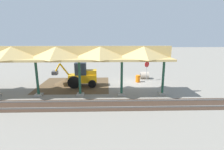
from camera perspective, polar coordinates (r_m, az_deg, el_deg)
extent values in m
plane|color=gray|center=(22.29, 7.28, -2.46)|extent=(120.00, 120.00, 0.00)
cube|color=brown|center=(21.64, -12.16, -3.13)|extent=(8.26, 7.00, 0.01)
cube|color=#9E998E|center=(18.52, 16.01, -5.85)|extent=(0.70, 0.70, 0.20)
cylinder|color=#1E4C38|center=(18.05, 16.35, -0.74)|extent=(0.24, 0.24, 3.60)
cube|color=#9E998E|center=(17.72, 3.11, -6.20)|extent=(0.70, 0.70, 0.20)
cylinder|color=#1E4C38|center=(17.23, 3.18, -0.87)|extent=(0.24, 0.24, 3.60)
cube|color=#9E998E|center=(17.86, -10.29, -6.24)|extent=(0.70, 0.70, 0.20)
cylinder|color=#1E4C38|center=(17.38, -10.52, -0.95)|extent=(0.24, 0.24, 3.60)
cube|color=#9E998E|center=(18.93, -22.81, -5.97)|extent=(0.70, 0.70, 0.20)
cylinder|color=#1E4C38|center=(18.47, -23.28, -0.98)|extent=(0.24, 0.24, 3.60)
cube|color=tan|center=(17.46, -17.52, 5.08)|extent=(21.84, 3.20, 0.20)
cube|color=tan|center=(17.39, -17.66, 7.20)|extent=(21.84, 0.20, 1.10)
pyramid|color=tan|center=(17.09, 10.26, 7.52)|extent=(3.72, 3.20, 1.10)
pyramid|color=tan|center=(16.74, -3.83, 7.58)|extent=(3.72, 3.20, 1.10)
pyramid|color=tan|center=(17.39, -17.66, 7.20)|extent=(3.72, 3.20, 1.10)
pyramid|color=tan|center=(18.94, -29.84, 6.53)|extent=(3.72, 3.20, 1.10)
cube|color=slate|center=(16.34, 10.72, -8.23)|extent=(60.00, 0.08, 0.15)
cube|color=slate|center=(15.05, 11.88, -10.21)|extent=(60.00, 0.08, 0.15)
cube|color=#38281E|center=(15.72, 11.26, -9.39)|extent=(60.00, 2.58, 0.03)
cylinder|color=gray|center=(23.17, 11.23, 1.02)|extent=(0.06, 0.06, 2.38)
cylinder|color=red|center=(22.98, 11.34, 3.46)|extent=(0.66, 0.44, 0.76)
cube|color=orange|center=(20.63, -9.50, -1.04)|extent=(3.28, 1.50, 0.90)
cube|color=#1E262D|center=(20.39, -10.19, 2.09)|extent=(1.37, 1.25, 1.40)
cube|color=orange|center=(20.42, -6.71, 0.93)|extent=(1.22, 1.16, 0.50)
cylinder|color=black|center=(21.48, -11.90, -1.31)|extent=(1.42, 0.39, 1.40)
cylinder|color=black|center=(20.10, -12.35, -2.34)|extent=(1.42, 0.39, 1.40)
cylinder|color=black|center=(21.33, -6.41, -1.90)|extent=(0.92, 0.36, 0.90)
cylinder|color=black|center=(20.08, -6.48, -2.87)|extent=(0.92, 0.36, 0.90)
cylinder|color=orange|center=(20.65, -15.33, 1.83)|extent=(1.07, 0.25, 1.41)
cylinder|color=orange|center=(20.77, -17.42, 2.12)|extent=(0.75, 0.21, 1.13)
cube|color=#47474C|center=(20.94, -18.13, 0.69)|extent=(0.65, 0.84, 0.40)
cone|color=brown|center=(22.45, -14.72, -2.69)|extent=(5.62, 5.62, 1.33)
cylinder|color=#9E9384|center=(24.29, 10.58, -0.09)|extent=(1.22, 1.07, 0.97)
cylinder|color=black|center=(24.23, 9.25, -0.07)|extent=(0.08, 0.63, 0.63)
cylinder|color=orange|center=(22.44, 8.42, -1.20)|extent=(0.56, 0.56, 0.90)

